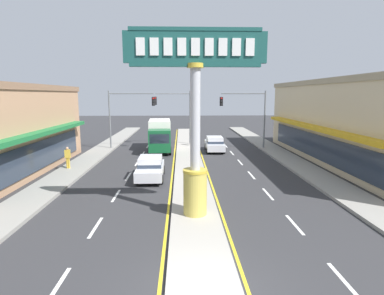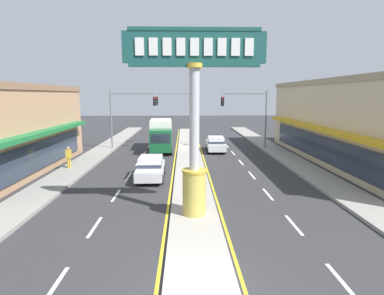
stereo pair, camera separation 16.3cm
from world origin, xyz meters
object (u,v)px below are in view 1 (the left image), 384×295
(sedan_near_right_lane, at_px, (215,144))
(pedestrian_near_kerb, at_px, (68,156))
(storefront_right, at_px, (369,121))
(box_truck_far_right_lane, at_px, (160,134))
(district_sign, at_px, (195,121))
(sedan_near_left_lane, at_px, (150,168))
(traffic_light_median_far, at_px, (177,109))
(traffic_light_right_side, at_px, (248,110))
(traffic_light_left_side, at_px, (126,109))

(sedan_near_right_lane, height_order, pedestrian_near_kerb, pedestrian_near_kerb)
(storefront_right, distance_m, box_truck_far_right_lane, 19.43)
(district_sign, relative_size, storefront_right, 0.35)
(sedan_near_right_lane, xyz_separation_m, sedan_near_left_lane, (-5.58, -10.52, 0.00))
(traffic_light_median_far, relative_size, sedan_near_left_lane, 1.43)
(traffic_light_right_side, xyz_separation_m, sedan_near_left_lane, (-9.17, -11.43, -3.46))
(storefront_right, distance_m, pedestrian_near_kerb, 24.86)
(storefront_right, distance_m, sedan_near_right_lane, 14.04)
(traffic_light_left_side, bearing_deg, sedan_near_left_lane, -73.32)
(box_truck_far_right_lane, relative_size, sedan_near_left_lane, 1.62)
(district_sign, xyz_separation_m, sedan_near_left_lane, (-2.79, 7.01, -3.82))
(district_sign, xyz_separation_m, box_truck_far_right_lane, (-2.88, 18.37, -2.91))
(traffic_light_left_side, bearing_deg, storefront_right, -18.43)
(traffic_light_left_side, distance_m, sedan_near_right_lane, 9.90)
(district_sign, bearing_deg, pedestrian_near_kerb, 134.20)
(district_sign, relative_size, pedestrian_near_kerb, 5.12)
(district_sign, bearing_deg, traffic_light_median_far, 92.88)
(traffic_light_right_side, relative_size, box_truck_far_right_lane, 0.88)
(traffic_light_median_far, relative_size, sedan_near_right_lane, 1.43)
(traffic_light_right_side, height_order, traffic_light_median_far, same)
(storefront_right, xyz_separation_m, traffic_light_right_side, (-8.91, 6.69, 0.71))
(traffic_light_right_side, relative_size, traffic_light_median_far, 1.00)
(traffic_light_right_side, bearing_deg, sedan_near_right_lane, -165.70)
(traffic_light_right_side, xyz_separation_m, traffic_light_median_far, (-7.49, 3.58, -0.05))
(storefront_right, height_order, traffic_light_left_side, storefront_right)
(box_truck_far_right_lane, bearing_deg, sedan_near_right_lane, -8.50)
(traffic_light_left_side, xyz_separation_m, sedan_near_right_lane, (9.17, -1.44, -3.46))
(sedan_near_left_lane, xyz_separation_m, pedestrian_near_kerb, (-6.57, 2.62, 0.33))
(pedestrian_near_kerb, bearing_deg, traffic_light_left_side, 72.30)
(pedestrian_near_kerb, bearing_deg, traffic_light_right_side, 29.26)
(traffic_light_left_side, height_order, sedan_near_right_lane, traffic_light_left_side)
(storefront_right, bearing_deg, box_truck_far_right_lane, 159.97)
(storefront_right, relative_size, traffic_light_median_far, 3.97)
(storefront_right, height_order, sedan_near_left_lane, storefront_right)
(traffic_light_right_side, height_order, sedan_near_left_lane, traffic_light_right_side)
(box_truck_far_right_lane, distance_m, sedan_near_left_lane, 11.40)
(traffic_light_median_far, xyz_separation_m, pedestrian_near_kerb, (-8.25, -12.39, -3.08))
(traffic_light_right_side, bearing_deg, storefront_right, -36.89)
(traffic_light_left_side, distance_m, box_truck_far_right_lane, 4.37)
(sedan_near_right_lane, bearing_deg, traffic_light_right_side, 14.30)
(box_truck_far_right_lane, height_order, sedan_near_left_lane, box_truck_far_right_lane)
(traffic_light_left_side, distance_m, sedan_near_left_lane, 12.95)
(storefront_right, xyz_separation_m, pedestrian_near_kerb, (-24.65, -2.12, -2.42))
(traffic_light_left_side, relative_size, pedestrian_near_kerb, 3.73)
(district_sign, relative_size, sedan_near_left_lane, 1.97)
(sedan_near_left_lane, bearing_deg, pedestrian_near_kerb, 158.28)
(pedestrian_near_kerb, bearing_deg, sedan_near_right_lane, 33.04)
(traffic_light_right_side, height_order, box_truck_far_right_lane, traffic_light_right_side)
(sedan_near_left_lane, bearing_deg, traffic_light_median_far, 83.60)
(pedestrian_near_kerb, bearing_deg, traffic_light_median_far, 56.35)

